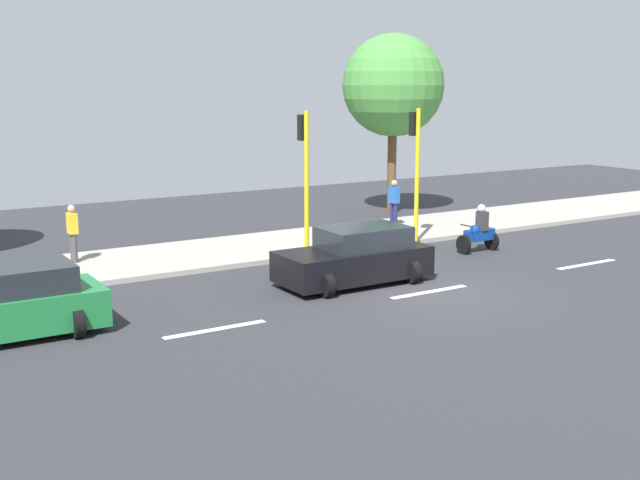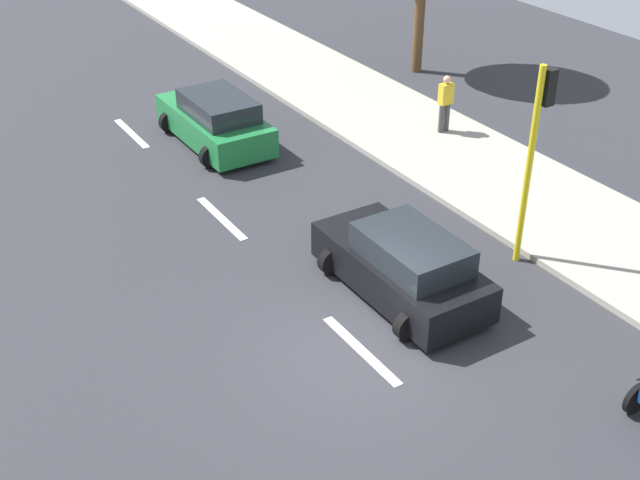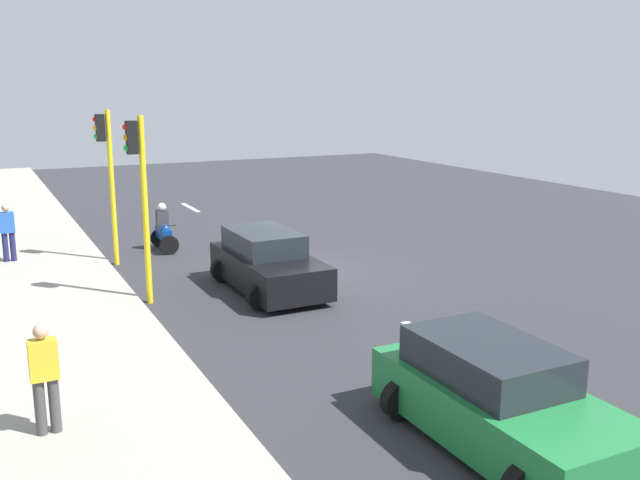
{
  "view_description": "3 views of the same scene",
  "coord_description": "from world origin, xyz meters",
  "px_view_note": "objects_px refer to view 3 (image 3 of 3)",
  "views": [
    {
      "loc": [
        -15.21,
        12.73,
        5.27
      ],
      "look_at": [
        -0.13,
        3.39,
        1.75
      ],
      "focal_mm": 44.24,
      "sensor_mm": 36.0,
      "label": 1
    },
    {
      "loc": [
        -7.25,
        -10.17,
        9.91
      ],
      "look_at": [
        0.14,
        1.7,
        1.53
      ],
      "focal_mm": 46.73,
      "sensor_mm": 36.0,
      "label": 2
    },
    {
      "loc": [
        8.36,
        17.35,
        5.17
      ],
      "look_at": [
        0.08,
        0.73,
        1.08
      ],
      "focal_mm": 39.54,
      "sensor_mm": 36.0,
      "label": 3
    }
  ],
  "objects_px": {
    "car_black": "(268,263)",
    "traffic_light_midblock": "(140,183)",
    "pedestrian_by_tree": "(8,231)",
    "traffic_light_corner": "(107,166)",
    "car_green": "(497,399)",
    "motorcycle": "(164,231)",
    "pedestrian_near_signal": "(45,375)"
  },
  "relations": [
    {
      "from": "pedestrian_by_tree",
      "to": "traffic_light_midblock",
      "type": "height_order",
      "value": "traffic_light_midblock"
    },
    {
      "from": "pedestrian_by_tree",
      "to": "traffic_light_midblock",
      "type": "distance_m",
      "value": 6.31
    },
    {
      "from": "motorcycle",
      "to": "pedestrian_near_signal",
      "type": "relative_size",
      "value": 0.91
    },
    {
      "from": "pedestrian_near_signal",
      "to": "traffic_light_corner",
      "type": "xyz_separation_m",
      "value": [
        -2.84,
        -10.34,
        1.87
      ]
    },
    {
      "from": "pedestrian_by_tree",
      "to": "traffic_light_corner",
      "type": "xyz_separation_m",
      "value": [
        -2.72,
        1.22,
        1.87
      ]
    },
    {
      "from": "traffic_light_midblock",
      "to": "traffic_light_corner",
      "type": "bearing_deg",
      "value": -90.0
    },
    {
      "from": "pedestrian_near_signal",
      "to": "pedestrian_by_tree",
      "type": "bearing_deg",
      "value": -90.59
    },
    {
      "from": "motorcycle",
      "to": "car_green",
      "type": "bearing_deg",
      "value": 94.75
    },
    {
      "from": "traffic_light_corner",
      "to": "traffic_light_midblock",
      "type": "xyz_separation_m",
      "value": [
        0.0,
        4.17,
        0.0
      ]
    },
    {
      "from": "motorcycle",
      "to": "traffic_light_midblock",
      "type": "height_order",
      "value": "traffic_light_midblock"
    },
    {
      "from": "motorcycle",
      "to": "pedestrian_by_tree",
      "type": "xyz_separation_m",
      "value": [
        4.53,
        -0.03,
        0.42
      ]
    },
    {
      "from": "motorcycle",
      "to": "pedestrian_near_signal",
      "type": "xyz_separation_m",
      "value": [
        4.65,
        11.52,
        0.42
      ]
    },
    {
      "from": "pedestrian_near_signal",
      "to": "traffic_light_corner",
      "type": "distance_m",
      "value": 10.89
    },
    {
      "from": "car_green",
      "to": "traffic_light_corner",
      "type": "bearing_deg",
      "value": -77.24
    },
    {
      "from": "car_green",
      "to": "motorcycle",
      "type": "relative_size",
      "value": 2.76
    },
    {
      "from": "car_green",
      "to": "pedestrian_by_tree",
      "type": "bearing_deg",
      "value": -68.49
    },
    {
      "from": "motorcycle",
      "to": "traffic_light_corner",
      "type": "relative_size",
      "value": 0.34
    },
    {
      "from": "car_green",
      "to": "pedestrian_by_tree",
      "type": "relative_size",
      "value": 2.5
    },
    {
      "from": "car_black",
      "to": "traffic_light_corner",
      "type": "distance_m",
      "value": 5.83
    },
    {
      "from": "car_black",
      "to": "traffic_light_midblock",
      "type": "xyz_separation_m",
      "value": [
        3.08,
        -0.26,
        2.22
      ]
    },
    {
      "from": "traffic_light_midblock",
      "to": "car_black",
      "type": "bearing_deg",
      "value": 175.18
    },
    {
      "from": "car_black",
      "to": "pedestrian_by_tree",
      "type": "bearing_deg",
      "value": -44.23
    },
    {
      "from": "car_green",
      "to": "pedestrian_by_tree",
      "type": "xyz_separation_m",
      "value": [
        5.74,
        -14.55,
        0.35
      ]
    },
    {
      "from": "motorcycle",
      "to": "pedestrian_by_tree",
      "type": "height_order",
      "value": "pedestrian_by_tree"
    },
    {
      "from": "pedestrian_by_tree",
      "to": "traffic_light_corner",
      "type": "distance_m",
      "value": 3.52
    },
    {
      "from": "motorcycle",
      "to": "pedestrian_by_tree",
      "type": "bearing_deg",
      "value": -0.43
    },
    {
      "from": "motorcycle",
      "to": "pedestrian_by_tree",
      "type": "distance_m",
      "value": 4.55
    },
    {
      "from": "car_green",
      "to": "traffic_light_midblock",
      "type": "xyz_separation_m",
      "value": [
        3.02,
        -9.17,
        2.22
      ]
    },
    {
      "from": "pedestrian_near_signal",
      "to": "traffic_light_midblock",
      "type": "height_order",
      "value": "traffic_light_midblock"
    },
    {
      "from": "car_black",
      "to": "car_green",
      "type": "xyz_separation_m",
      "value": [
        0.06,
        8.91,
        0.0
      ]
    },
    {
      "from": "car_green",
      "to": "traffic_light_corner",
      "type": "xyz_separation_m",
      "value": [
        3.02,
        -13.33,
        2.22
      ]
    },
    {
      "from": "pedestrian_by_tree",
      "to": "car_black",
      "type": "bearing_deg",
      "value": 135.77
    }
  ]
}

